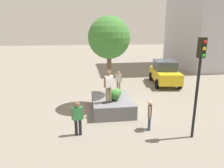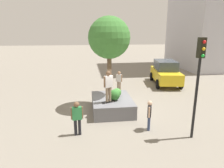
% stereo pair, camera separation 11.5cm
% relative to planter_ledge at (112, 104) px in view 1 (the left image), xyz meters
% --- Properties ---
extents(ground_plane, '(120.00, 120.00, 0.00)m').
position_rel_planter_ledge_xyz_m(ground_plane, '(-0.09, 0.28, -0.41)').
color(ground_plane, gray).
extents(planter_ledge, '(3.24, 2.39, 0.82)m').
position_rel_planter_ledge_xyz_m(planter_ledge, '(0.00, 0.00, 0.00)').
color(planter_ledge, slate).
rests_on(planter_ledge, ground).
extents(plaza_tree, '(2.57, 2.57, 4.90)m').
position_rel_planter_ledge_xyz_m(plaza_tree, '(-0.77, -0.07, 4.00)').
color(plaza_tree, brown).
rests_on(plaza_tree, planter_ledge).
extents(boxwood_shrub, '(0.66, 0.66, 0.66)m').
position_rel_planter_ledge_xyz_m(boxwood_shrub, '(0.40, 0.09, 0.74)').
color(boxwood_shrub, '#2D6628').
rests_on(boxwood_shrub, planter_ledge).
extents(hedge_clump, '(0.54, 0.54, 0.54)m').
position_rel_planter_ledge_xyz_m(hedge_clump, '(-0.27, 0.36, 0.68)').
color(hedge_clump, '#3D7A33').
rests_on(hedge_clump, planter_ledge).
extents(skateboard, '(0.51, 0.82, 0.07)m').
position_rel_planter_ledge_xyz_m(skateboard, '(0.75, -0.30, 0.47)').
color(skateboard, black).
rests_on(skateboard, planter_ledge).
extents(skateboarder, '(0.40, 0.55, 1.79)m').
position_rel_planter_ledge_xyz_m(skateboarder, '(0.75, -0.30, 1.51)').
color(skateboarder, '#847056').
rests_on(skateboarder, skateboard).
extents(taxi_cab, '(4.93, 2.73, 2.18)m').
position_rel_planter_ledge_xyz_m(taxi_cab, '(-5.81, 5.75, 0.70)').
color(taxi_cab, gold).
rests_on(taxi_cab, ground).
extents(traffic_light_corner, '(0.35, 0.30, 4.58)m').
position_rel_planter_ledge_xyz_m(traffic_light_corner, '(3.74, 3.28, 2.71)').
color(traffic_light_corner, black).
rests_on(traffic_light_corner, ground).
extents(pedestrian_crossing, '(0.26, 0.57, 1.68)m').
position_rel_planter_ledge_xyz_m(pedestrian_crossing, '(2.80, -2.02, 0.56)').
color(pedestrian_crossing, black).
rests_on(pedestrian_crossing, ground).
extents(bystander_watching, '(0.49, 0.31, 1.54)m').
position_rel_planter_ledge_xyz_m(bystander_watching, '(2.74, 1.51, 0.48)').
color(bystander_watching, navy).
rests_on(bystander_watching, ground).
extents(passerby_with_bag, '(0.42, 0.47, 1.66)m').
position_rel_planter_ledge_xyz_m(passerby_with_bag, '(-4.15, 1.12, 0.55)').
color(passerby_with_bag, '#847056').
rests_on(passerby_with_bag, ground).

